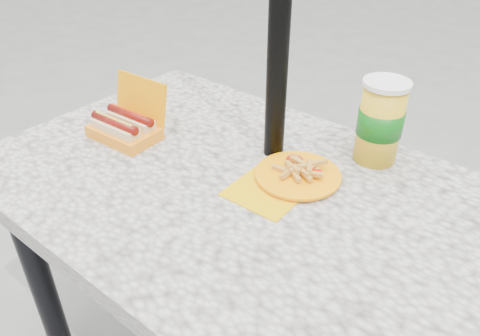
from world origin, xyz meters
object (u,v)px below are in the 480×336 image
Objects in this scene: soda_cup at (380,122)px; hotdog_box at (125,126)px; umbrella_pole at (280,13)px; fries_plate at (296,175)px.

hotdog_box is at bearing -150.37° from soda_cup.
umbrella_pole is 10.68× the size of soda_cup.
fries_plate is 1.30× the size of soda_cup.
hotdog_box is 0.48m from fries_plate.
fries_plate is (0.46, 0.12, -0.02)m from hotdog_box.
hotdog_box is 0.91× the size of soda_cup.
hotdog_box is at bearing -152.41° from umbrella_pole.
soda_cup is (0.56, 0.32, 0.07)m from hotdog_box.
umbrella_pole is 11.77× the size of hotdog_box.
umbrella_pole is 8.20× the size of fries_plate.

